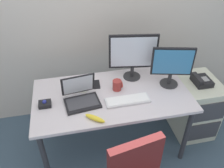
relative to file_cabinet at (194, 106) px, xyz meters
name	(u,v)px	position (x,y,z in m)	size (l,w,h in m)	color
ground_plane	(112,143)	(-0.97, -0.05, -0.34)	(8.00, 8.00, 0.00)	#3B4F60
back_wall	(97,0)	(-0.97, 0.69, 1.06)	(6.00, 0.10, 2.80)	beige
desk	(112,100)	(-0.97, -0.05, 0.31)	(1.49, 0.79, 0.73)	silver
file_cabinet	(194,106)	(0.00, 0.00, 0.00)	(0.42, 0.53, 0.69)	beige
desk_phone	(201,81)	(-0.01, -0.02, 0.38)	(0.17, 0.20, 0.09)	black
monitor_main	(133,54)	(-0.71, 0.18, 0.66)	(0.48, 0.18, 0.48)	#262628
monitor_side	(172,65)	(-0.38, -0.02, 0.62)	(0.39, 0.18, 0.41)	#262628
keyboard	(128,100)	(-0.85, -0.19, 0.40)	(0.41, 0.14, 0.03)	silver
laptop	(81,96)	(-1.27, -0.09, 0.44)	(0.34, 0.31, 0.24)	black
trackball_mouse	(45,104)	(-1.59, -0.09, 0.41)	(0.11, 0.09, 0.07)	black
coffee_mug	(117,85)	(-0.90, 0.01, 0.44)	(0.10, 0.09, 0.10)	maroon
paper_notepad	(81,86)	(-1.25, 0.13, 0.40)	(0.15, 0.21, 0.01)	white
cell_phone	(96,84)	(-1.09, 0.12, 0.40)	(0.07, 0.14, 0.01)	black
banana	(95,118)	(-1.18, -0.36, 0.41)	(0.19, 0.04, 0.04)	yellow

